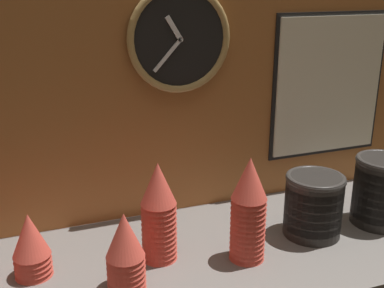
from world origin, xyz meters
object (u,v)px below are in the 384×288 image
object	(u,v)px
bowl_stack_right	(314,204)
wall_clock	(179,39)
cup_stack_center_left	(125,251)
bowl_stack_far_right	(381,189)
menu_board	(329,86)
cup_stack_center	(159,212)
cup_stack_center_right	(249,209)
cup_stack_left	(31,245)

from	to	relation	value
bowl_stack_right	wall_clock	distance (cm)	57.49
cup_stack_center_left	bowl_stack_far_right	size ratio (longest dim) A/B	0.95
bowl_stack_far_right	menu_board	distance (cm)	36.71
cup_stack_center_left	cup_stack_center	size ratio (longest dim) A/B	0.73
bowl_stack_far_right	wall_clock	size ratio (longest dim) A/B	0.68
bowl_stack_right	cup_stack_center_right	bearing A→B (deg)	-167.88
cup_stack_left	cup_stack_center	size ratio (longest dim) A/B	0.63
cup_stack_center_right	bowl_stack_far_right	world-z (taller)	cup_stack_center_right
cup_stack_center_right	cup_stack_center	xyz separation A→B (cm)	(-20.55, 7.70, -0.69)
cup_stack_center_right	wall_clock	bearing A→B (deg)	103.11
menu_board	cup_stack_center_right	bearing A→B (deg)	-144.21
cup_stack_left	bowl_stack_far_right	size ratio (longest dim) A/B	0.82
cup_stack_center_right	bowl_stack_far_right	xyz separation A→B (cm)	(44.05, 3.71, -3.27)
cup_stack_center_left	menu_board	distance (cm)	85.07
wall_clock	menu_board	size ratio (longest dim) A/B	0.64
wall_clock	bowl_stack_right	bearing A→B (deg)	-40.94
cup_stack_left	bowl_stack_right	xyz separation A→B (cm)	(73.04, -6.25, 0.98)
bowl_stack_far_right	cup_stack_center_left	bearing A→B (deg)	-176.00
cup_stack_center_right	menu_board	size ratio (longest dim) A/B	0.60
bowl_stack_far_right	wall_clock	world-z (taller)	wall_clock
cup_stack_center_left	cup_stack_left	distance (cm)	23.31
bowl_stack_right	menu_board	bearing A→B (deg)	51.58
cup_stack_center	bowl_stack_far_right	distance (cm)	64.77
bowl_stack_right	cup_stack_center	bearing A→B (deg)	176.12
cup_stack_center_right	menu_board	world-z (taller)	menu_board
cup_stack_left	bowl_stack_right	size ratio (longest dim) A/B	0.93
cup_stack_left	bowl_stack_right	world-z (taller)	bowl_stack_right
cup_stack_center	menu_board	xyz separation A→B (cm)	(63.73, 23.43, 21.82)
cup_stack_center_right	cup_stack_left	size ratio (longest dim) A/B	1.68
bowl_stack_far_right	menu_board	xyz separation A→B (cm)	(-0.87, 27.42, 24.40)
cup_stack_left	wall_clock	size ratio (longest dim) A/B	0.55
cup_stack_center	cup_stack_center_left	bearing A→B (deg)	-138.99
bowl_stack_right	bowl_stack_far_right	bearing A→B (deg)	-2.84
cup_stack_left	cup_stack_center	world-z (taller)	cup_stack_center
cup_stack_center_left	bowl_stack_far_right	world-z (taller)	bowl_stack_far_right
cup_stack_center	bowl_stack_right	bearing A→B (deg)	-3.88
cup_stack_center	wall_clock	xyz separation A→B (cm)	(13.50, 22.54, 38.56)
cup_stack_center_left	bowl_stack_right	world-z (taller)	cup_stack_center_left
cup_stack_left	cup_stack_center	distance (cm)	30.77
cup_stack_center_right	cup_stack_center	bearing A→B (deg)	159.47
cup_stack_center_left	wall_clock	distance (cm)	57.95
cup_stack_center_right	bowl_stack_right	bearing A→B (deg)	12.12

